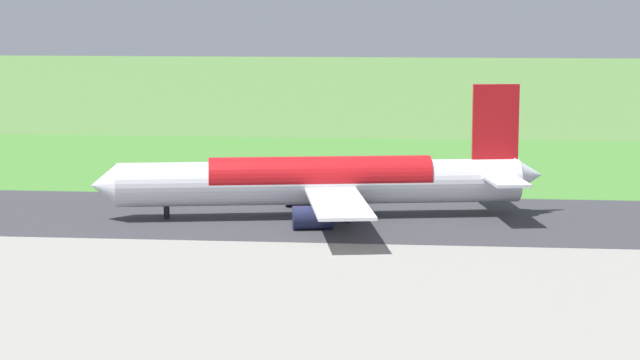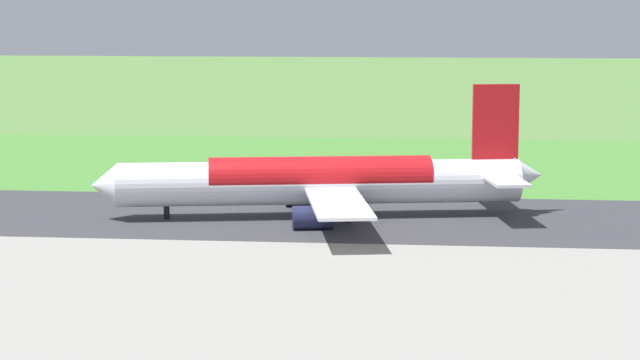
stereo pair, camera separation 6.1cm
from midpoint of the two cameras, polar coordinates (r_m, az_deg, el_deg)
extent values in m
plane|color=#547F3D|center=(139.84, 0.83, -1.84)|extent=(800.00, 800.00, 0.00)
cube|color=#38383D|center=(139.83, 0.83, -1.82)|extent=(600.00, 30.58, 0.06)
cube|color=gray|center=(86.62, -2.36, -8.48)|extent=(440.00, 110.00, 0.05)
cube|color=#478534|center=(180.14, 1.95, 0.55)|extent=(600.00, 80.00, 0.04)
cylinder|color=white|center=(139.31, 0.01, -0.12)|extent=(48.14, 13.87, 5.20)
cone|color=white|center=(139.56, -10.48, -0.25)|extent=(3.85, 5.40, 4.94)
cone|color=white|center=(143.50, 10.09, 0.24)|extent=(4.25, 4.98, 4.42)
cube|color=red|center=(141.71, 8.56, 2.83)|extent=(5.60, 1.51, 9.00)
cube|color=white|center=(137.20, 9.03, -0.03)|extent=(5.57, 9.58, 0.36)
cube|color=white|center=(147.78, 8.02, 0.62)|extent=(5.57, 9.58, 0.36)
cube|color=white|center=(128.65, 0.86, -1.04)|extent=(9.91, 22.73, 0.35)
cube|color=white|center=(150.29, 0.05, 0.38)|extent=(9.91, 22.73, 0.35)
cylinder|color=#23284C|center=(132.31, -0.37, -1.86)|extent=(4.94, 3.57, 2.80)
cylinder|color=#23284C|center=(147.04, -0.81, -0.79)|extent=(4.94, 3.57, 2.80)
cylinder|color=black|center=(139.42, -7.48, -1.23)|extent=(0.70, 0.70, 3.42)
cylinder|color=black|center=(136.08, 1.41, -1.40)|extent=(0.70, 0.70, 3.42)
cylinder|color=black|center=(143.91, 1.07, -0.84)|extent=(0.70, 0.70, 3.42)
cylinder|color=red|center=(139.23, 0.01, 0.09)|extent=(26.91, 9.95, 5.23)
cylinder|color=slate|center=(184.65, 8.37, 0.92)|extent=(0.10, 0.10, 1.67)
cube|color=red|center=(184.52, 8.38, 1.27)|extent=(0.60, 0.04, 0.60)
cone|color=orange|center=(177.60, 6.00, 0.47)|extent=(0.40, 0.40, 0.55)
camera|label=1|loc=(0.03, -89.99, 0.00)|focal=65.66mm
camera|label=2|loc=(0.03, 90.01, 0.00)|focal=65.66mm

